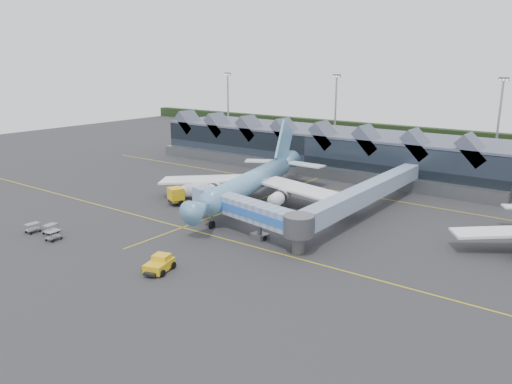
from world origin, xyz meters
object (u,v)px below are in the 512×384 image
Objects in this scene: jet_bridge at (255,213)px; fuel_truck at (197,191)px; pushback_tug at (159,264)px; main_airliner at (253,181)px.

jet_bridge reaches higher than fuel_truck.
jet_bridge is 5.02× the size of pushback_tug.
jet_bridge is 22.80m from fuel_truck.
main_airliner is 1.78× the size of jet_bridge.
pushback_tug is at bearing -86.61° from main_airliner.
fuel_truck is (-20.77, 9.22, -1.83)m from jet_bridge.
fuel_truck is (-8.79, -6.35, -2.17)m from main_airliner.
pushback_tug is (9.73, -33.08, -3.34)m from main_airliner.
jet_bridge is 17.91m from pushback_tug.
fuel_truck is at bearing 166.71° from jet_bridge.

